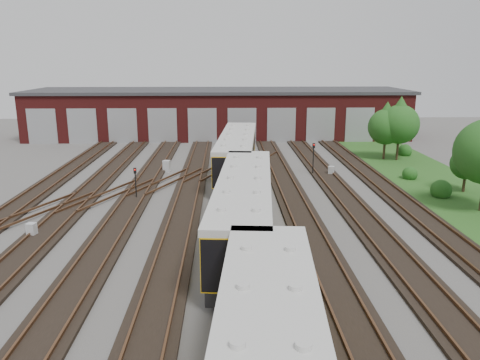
{
  "coord_description": "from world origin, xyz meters",
  "views": [
    {
      "loc": [
        1.0,
        -24.92,
        10.31
      ],
      "look_at": [
        1.96,
        7.21,
        2.0
      ],
      "focal_mm": 35.0,
      "sensor_mm": 36.0,
      "label": 1
    }
  ],
  "objects": [
    {
      "name": "ground",
      "position": [
        0.0,
        0.0,
        0.0
      ],
      "size": [
        120.0,
        120.0,
        0.0
      ],
      "primitive_type": "plane",
      "color": "#43413F",
      "rests_on": "ground"
    },
    {
      "name": "track_network",
      "position": [
        -0.17,
        0.59,
        0.11
      ],
      "size": [
        30.4,
        70.0,
        0.33
      ],
      "color": "black",
      "rests_on": "ground"
    },
    {
      "name": "maintenance_shed",
      "position": [
        -0.01,
        39.97,
        3.2
      ],
      "size": [
        51.0,
        12.5,
        6.35
      ],
      "color": "#581616",
      "rests_on": "ground"
    },
    {
      "name": "grass_verge",
      "position": [
        19.0,
        10.0,
        0.03
      ],
      "size": [
        8.0,
        55.0,
        0.05
      ],
      "primitive_type": "cube",
      "color": "#21511B",
      "rests_on": "ground"
    },
    {
      "name": "metro_train",
      "position": [
        2.0,
        0.69,
        2.08
      ],
      "size": [
        4.31,
        48.76,
        3.43
      ],
      "rotation": [
        0.0,
        0.0,
        -0.08
      ],
      "color": "black",
      "rests_on": "ground"
    },
    {
      "name": "signal_mast_0",
      "position": [
        -5.86,
        9.36,
        1.58
      ],
      "size": [
        0.24,
        0.22,
        2.44
      ],
      "rotation": [
        0.0,
        0.0,
        0.24
      ],
      "color": "black",
      "rests_on": "ground"
    },
    {
      "name": "signal_mast_1",
      "position": [
        0.91,
        20.33,
        2.01
      ],
      "size": [
        0.28,
        0.27,
        3.14
      ],
      "rotation": [
        0.0,
        0.0,
        -0.24
      ],
      "color": "black",
      "rests_on": "ground"
    },
    {
      "name": "signal_mast_2",
      "position": [
        1.94,
        24.9,
        2.2
      ],
      "size": [
        0.32,
        0.31,
        3.42
      ],
      "rotation": [
        0.0,
        0.0,
        -0.42
      ],
      "color": "black",
      "rests_on": "ground"
    },
    {
      "name": "signal_mast_3",
      "position": [
        8.93,
        16.6,
        1.89
      ],
      "size": [
        0.23,
        0.21,
        2.96
      ],
      "rotation": [
        0.0,
        0.0,
        0.01
      ],
      "color": "black",
      "rests_on": "ground"
    },
    {
      "name": "relay_cabinet_0",
      "position": [
        -10.66,
        1.68,
        0.43
      ],
      "size": [
        0.6,
        0.53,
        0.87
      ],
      "primitive_type": "cube",
      "rotation": [
        0.0,
        0.0,
        -0.2
      ],
      "color": "#B3B6B8",
      "rests_on": "ground"
    },
    {
      "name": "relay_cabinet_1",
      "position": [
        -4.66,
        18.38,
        0.53
      ],
      "size": [
        0.74,
        0.65,
        1.06
      ],
      "primitive_type": "cube",
      "rotation": [
        0.0,
        0.0,
        -0.21
      ],
      "color": "#B3B6B8",
      "rests_on": "ground"
    },
    {
      "name": "relay_cabinet_2",
      "position": [
        0.27,
        12.83,
        0.53
      ],
      "size": [
        0.74,
        0.66,
        1.06
      ],
      "primitive_type": "cube",
      "rotation": [
        0.0,
        0.0,
        -0.22
      ],
      "color": "#B3B6B8",
      "rests_on": "ground"
    },
    {
      "name": "relay_cabinet_3",
      "position": [
        4.55,
        23.58,
        0.44
      ],
      "size": [
        0.58,
        0.5,
        0.88
      ],
      "primitive_type": "cube",
      "rotation": [
        0.0,
        0.0,
        0.13
      ],
      "color": "#B3B6B8",
      "rests_on": "ground"
    },
    {
      "name": "relay_cabinet_4",
      "position": [
        10.58,
        16.41,
        0.43
      ],
      "size": [
        0.63,
        0.58,
        0.85
      ],
      "primitive_type": "cube",
      "rotation": [
        0.0,
        0.0,
        -0.36
      ],
      "color": "#B3B6B8",
      "rests_on": "ground"
    },
    {
      "name": "tree_0",
      "position": [
        18.94,
        22.77,
        4.29
      ],
      "size": [
        4.03,
        4.03,
        6.68
      ],
      "color": "#372818",
      "rests_on": "ground"
    },
    {
      "name": "tree_1",
      "position": [
        17.7,
        23.23,
        3.93
      ],
      "size": [
        3.69,
        3.69,
        6.12
      ],
      "color": "#372818",
      "rests_on": "ground"
    },
    {
      "name": "tree_3",
      "position": [
        19.93,
        10.5,
        2.64
      ],
      "size": [
        2.48,
        2.48,
        4.12
      ],
      "color": "#372818",
      "rests_on": "ground"
    },
    {
      "name": "bush_0",
      "position": [
        17.52,
        9.24,
        0.8
      ],
      "size": [
        1.59,
        1.59,
        1.59
      ],
      "primitive_type": "sphere",
      "color": "#1A4112",
      "rests_on": "ground"
    },
    {
      "name": "bush_1",
      "position": [
        17.24,
        14.8,
        0.66
      ],
      "size": [
        1.32,
        1.32,
        1.32
      ],
      "primitive_type": "sphere",
      "color": "#1A4112",
      "rests_on": "ground"
    },
    {
      "name": "bush_2",
      "position": [
        20.68,
        25.14,
        0.75
      ],
      "size": [
        1.51,
        1.51,
        1.51
      ],
      "primitive_type": "sphere",
      "color": "#1A4112",
      "rests_on": "ground"
    }
  ]
}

